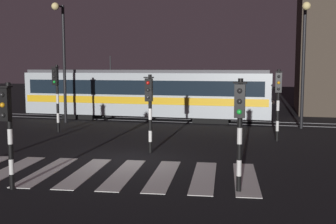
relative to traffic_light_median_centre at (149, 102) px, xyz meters
name	(u,v)px	position (x,y,z in m)	size (l,w,h in m)	color
ground_plane	(127,159)	(-0.51, -1.29, -2.07)	(120.00, 120.00, 0.00)	black
rail_near	(186,122)	(-0.51, 9.43, -2.06)	(80.00, 0.12, 0.03)	#59595E
rail_far	(190,119)	(-0.51, 10.86, -2.06)	(80.00, 0.12, 0.03)	#59595E
crosswalk_zebra	(104,173)	(-0.51, -3.45, -2.06)	(10.13, 4.98, 0.02)	silver
traffic_light_median_centre	(149,102)	(0.00, 0.00, 0.00)	(0.36, 0.42, 3.14)	black
traffic_light_kerb_mid_left	(7,120)	(-2.35, -5.80, -0.08)	(0.36, 0.42, 3.02)	black
traffic_light_corner_far_right	(278,94)	(4.96, 3.97, 0.12)	(0.36, 0.42, 3.33)	black
traffic_light_corner_far_left	(56,88)	(-6.25, 3.92, 0.26)	(0.36, 0.42, 3.54)	black
traffic_light_corner_near_right	(240,118)	(3.89, -4.46, 0.00)	(0.36, 0.42, 3.14)	black
street_lamp_trackside_right	(304,50)	(6.29, 8.29, 2.29)	(0.44, 1.21, 6.83)	black
street_lamp_trackside_left	(62,48)	(-7.70, 7.29, 2.47)	(0.44, 1.21, 7.16)	black
tram	(145,93)	(-3.35, 10.14, -0.32)	(16.18, 2.58, 4.15)	#B2BCC1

